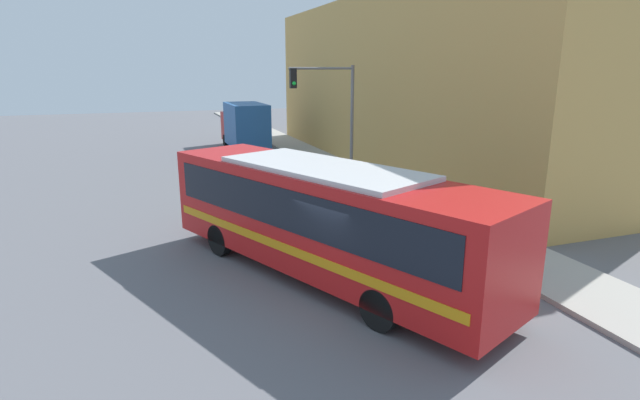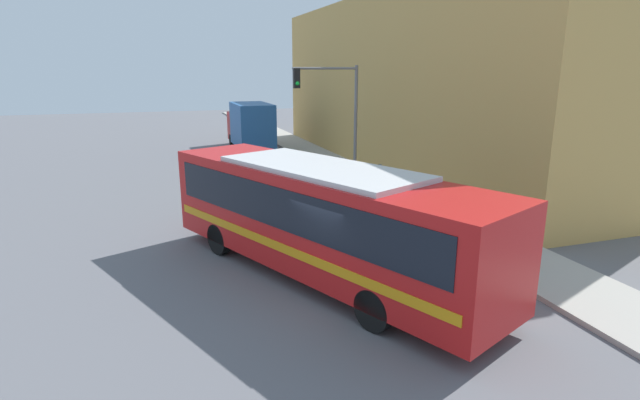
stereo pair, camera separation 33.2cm
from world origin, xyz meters
name	(u,v)px [view 1 (the left image)]	position (x,y,z in m)	size (l,w,h in m)	color
ground_plane	(346,294)	(0.00, 0.00, 0.00)	(120.00, 120.00, 0.00)	slate
sidewalk	(311,155)	(5.80, 20.00, 0.07)	(2.60, 70.00, 0.13)	#A8A399
building_facade	(404,83)	(10.10, 15.56, 4.76)	(6.00, 29.13, 9.52)	tan
city_bus	(323,214)	(-0.17, 1.27, 1.80)	(6.77, 10.96, 3.12)	red
delivery_truck	(244,125)	(2.19, 23.62, 1.78)	(2.32, 6.54, 3.31)	#265999
fire_hydrant	(449,221)	(5.10, 3.04, 0.53)	(0.26, 0.35, 0.80)	gold
traffic_light_pole	(332,103)	(4.16, 11.93, 3.96)	(3.28, 0.35, 5.61)	slate
parking_meter	(377,174)	(5.10, 8.69, 1.06)	(0.14, 0.14, 1.37)	slate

